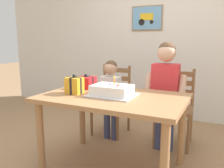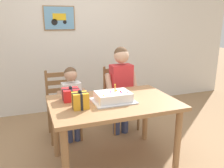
# 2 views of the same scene
# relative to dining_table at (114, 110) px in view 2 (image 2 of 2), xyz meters

# --- Properties ---
(ground_plane) EXTENTS (20.00, 20.00, 0.00)m
(ground_plane) POSITION_rel_dining_table_xyz_m (0.00, 0.00, -0.64)
(ground_plane) COLOR #997551
(back_wall) EXTENTS (6.40, 0.11, 2.60)m
(back_wall) POSITION_rel_dining_table_xyz_m (-0.00, 1.88, 0.66)
(back_wall) COLOR silver
(back_wall) RESTS_ON ground
(dining_table) EXTENTS (1.34, 0.88, 0.74)m
(dining_table) POSITION_rel_dining_table_xyz_m (0.00, 0.00, 0.00)
(dining_table) COLOR #9E7047
(dining_table) RESTS_ON ground
(birthday_cake) EXTENTS (0.44, 0.34, 0.19)m
(birthday_cake) POSITION_rel_dining_table_xyz_m (-0.01, -0.01, 0.15)
(birthday_cake) COLOR silver
(birthday_cake) RESTS_ON dining_table
(gift_box_red_large) EXTENTS (0.18, 0.18, 0.16)m
(gift_box_red_large) POSITION_rel_dining_table_xyz_m (-0.42, 0.19, 0.17)
(gift_box_red_large) COLOR red
(gift_box_red_large) RESTS_ON dining_table
(gift_box_beside_cake) EXTENTS (0.16, 0.13, 0.20)m
(gift_box_beside_cake) POSITION_rel_dining_table_xyz_m (-0.38, -0.09, 0.18)
(gift_box_beside_cake) COLOR gold
(gift_box_beside_cake) RESTS_ON dining_table
(chair_left) EXTENTS (0.42, 0.42, 0.92)m
(chair_left) POSITION_rel_dining_table_xyz_m (-0.42, 0.85, -0.17)
(chair_left) COLOR brown
(chair_left) RESTS_ON ground
(chair_right) EXTENTS (0.45, 0.45, 0.92)m
(chair_right) POSITION_rel_dining_table_xyz_m (0.42, 0.85, -0.17)
(chair_right) COLOR brown
(chair_right) RESTS_ON ground
(child_older) EXTENTS (0.45, 0.26, 1.25)m
(child_older) POSITION_rel_dining_table_xyz_m (0.35, 0.63, 0.12)
(child_older) COLOR #38426B
(child_older) RESTS_ON ground
(child_younger) EXTENTS (0.37, 0.21, 1.02)m
(child_younger) POSITION_rel_dining_table_xyz_m (-0.34, 0.63, -0.02)
(child_younger) COLOR #38426B
(child_younger) RESTS_ON ground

